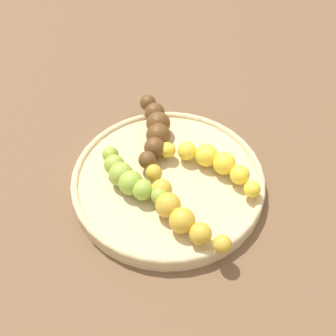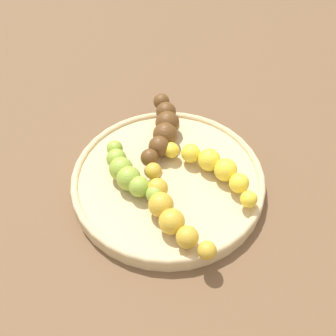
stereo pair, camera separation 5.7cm
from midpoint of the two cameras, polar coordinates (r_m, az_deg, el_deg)
name	(u,v)px [view 2 (the right image)]	position (r m, az deg, el deg)	size (l,w,h in m)	color
ground_plane	(168,186)	(0.60, 2.72, -2.55)	(2.40, 2.40, 0.00)	brown
fruit_bowl	(168,180)	(0.59, 2.76, -1.81)	(0.26, 0.26, 0.02)	#D1B784
banana_green	(127,172)	(0.57, -2.56, -0.76)	(0.10, 0.07, 0.03)	#8CAD38
banana_spotted	(170,212)	(0.53, 3.30, -5.92)	(0.13, 0.11, 0.03)	gold
banana_yellow	(215,167)	(0.58, 8.95, -0.06)	(0.14, 0.07, 0.03)	yellow
banana_overripe	(163,129)	(0.62, 2.01, 5.06)	(0.06, 0.14, 0.04)	#593819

